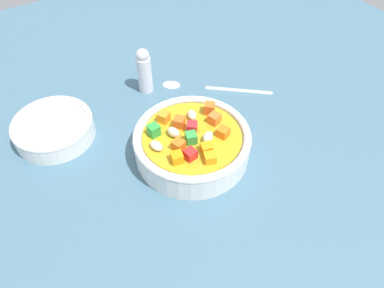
{
  "coord_description": "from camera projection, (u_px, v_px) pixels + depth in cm",
  "views": [
    {
      "loc": [
        -21.84,
        -33.57,
        45.99
      ],
      "look_at": [
        0.0,
        0.0,
        2.44
      ],
      "focal_mm": 33.55,
      "sensor_mm": 36.0,
      "label": 1
    }
  ],
  "objects": [
    {
      "name": "pepper_shaker",
      "position": [
        144.0,
        71.0,
        0.69
      ],
      "size": [
        2.83,
        2.83,
        9.39
      ],
      "color": "silver",
      "rests_on": "ground_plane"
    },
    {
      "name": "side_bowl_small",
      "position": [
        54.0,
        128.0,
        0.62
      ],
      "size": [
        13.82,
        13.82,
        3.84
      ],
      "color": "white",
      "rests_on": "ground_plane"
    },
    {
      "name": "soup_bowl_main",
      "position": [
        192.0,
        143.0,
        0.59
      ],
      "size": [
        19.18,
        19.18,
        6.39
      ],
      "color": "white",
      "rests_on": "ground_plane"
    },
    {
      "name": "spoon",
      "position": [
        205.0,
        86.0,
        0.73
      ],
      "size": [
        18.0,
        15.86,
        0.87
      ],
      "rotation": [
        0.0,
        0.0,
        2.43
      ],
      "color": "silver",
      "rests_on": "ground_plane"
    },
    {
      "name": "ground_plane",
      "position": [
        192.0,
        157.0,
        0.62
      ],
      "size": [
        140.0,
        140.0,
        2.0
      ],
      "primitive_type": "cube",
      "color": "#42667A"
    }
  ]
}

